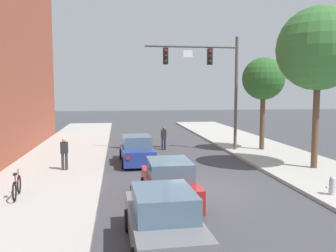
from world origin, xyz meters
name	(u,v)px	position (x,y,z in m)	size (l,w,h in m)	color
ground_plane	(198,190)	(0.00, 0.00, 0.00)	(120.00, 120.00, 0.00)	#424247
sidewalk_left	(35,194)	(-6.50, 0.00, 0.07)	(5.00, 60.00, 0.15)	#B2AFA8
traffic_signal_mast	(211,72)	(2.87, 8.83, 5.32)	(6.19, 0.38, 7.50)	#514C47
car_lead_blue	(137,151)	(-2.21, 5.79, 0.72)	(1.94, 4.29, 1.60)	navy
car_following_red	(169,183)	(-1.43, -1.49, 0.72)	(1.87, 4.26, 1.60)	#B21E1E
car_third_grey	(163,222)	(-2.13, -5.28, 0.72)	(1.94, 4.29, 1.60)	slate
pedestrian_sidewalk_left_walker	(64,152)	(-5.93, 3.94, 1.06)	(0.36, 0.22, 1.64)	#333338
pedestrian_crossing_road	(164,137)	(-0.12, 10.13, 0.91)	(0.36, 0.22, 1.64)	#232847
bicycle_leaning	(17,187)	(-7.01, -0.56, 0.54)	(0.26, 1.77, 0.98)	black
fire_hydrant	(332,186)	(4.81, -1.90, 0.51)	(0.48, 0.24, 0.72)	#B2B2B7
street_tree_nearest	(319,49)	(6.74, 2.68, 6.19)	(4.18, 4.18, 8.15)	brown
street_tree_second	(263,79)	(6.40, 8.59, 4.86)	(2.82, 2.82, 6.17)	brown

